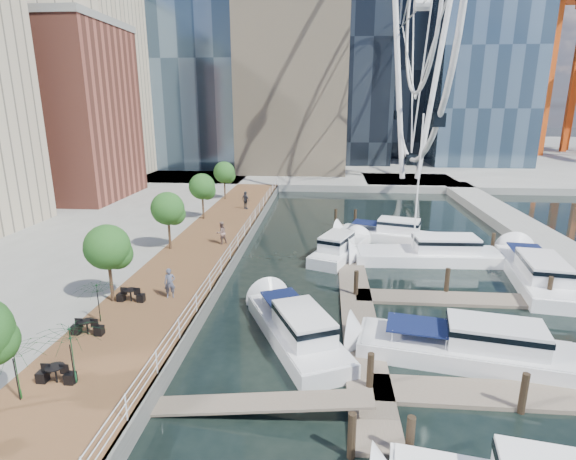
% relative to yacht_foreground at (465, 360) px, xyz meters
% --- Properties ---
extents(ground, '(520.00, 520.00, 0.00)m').
position_rel_yacht_foreground_xyz_m(ground, '(-7.88, -0.84, 0.00)').
color(ground, black).
rests_on(ground, ground).
extents(boardwalk, '(6.00, 60.00, 1.00)m').
position_rel_yacht_foreground_xyz_m(boardwalk, '(-16.88, 14.16, 0.50)').
color(boardwalk, brown).
rests_on(boardwalk, ground).
extents(seawall, '(0.25, 60.00, 1.00)m').
position_rel_yacht_foreground_xyz_m(seawall, '(-13.88, 14.16, 0.50)').
color(seawall, '#595954').
rests_on(seawall, ground).
extents(land_far, '(200.00, 114.00, 1.00)m').
position_rel_yacht_foreground_xyz_m(land_far, '(-7.88, 101.16, 0.50)').
color(land_far, gray).
rests_on(land_far, ground).
extents(breakwater, '(4.00, 60.00, 1.00)m').
position_rel_yacht_foreground_xyz_m(breakwater, '(12.12, 19.16, 0.50)').
color(breakwater, gray).
rests_on(breakwater, ground).
extents(pier, '(14.00, 12.00, 1.00)m').
position_rel_yacht_foreground_xyz_m(pier, '(6.12, 51.16, 0.50)').
color(pier, gray).
rests_on(pier, ground).
extents(railing, '(0.10, 60.00, 1.05)m').
position_rel_yacht_foreground_xyz_m(railing, '(-13.98, 14.16, 1.52)').
color(railing, white).
rests_on(railing, boardwalk).
extents(floating_docks, '(16.00, 34.00, 2.60)m').
position_rel_yacht_foreground_xyz_m(floating_docks, '(0.08, 9.14, 0.49)').
color(floating_docks, '#6D6051').
rests_on(floating_docks, ground).
extents(ferris_wheel, '(5.80, 45.60, 47.80)m').
position_rel_yacht_foreground_xyz_m(ferris_wheel, '(6.12, 51.16, 25.92)').
color(ferris_wheel, white).
rests_on(ferris_wheel, ground).
extents(street_trees, '(2.60, 42.60, 4.60)m').
position_rel_yacht_foreground_xyz_m(street_trees, '(-19.28, 13.16, 4.29)').
color(street_trees, '#3F2B1C').
rests_on(street_trees, ground).
extents(cafe_tables, '(2.50, 13.70, 0.74)m').
position_rel_yacht_foreground_xyz_m(cafe_tables, '(-18.28, -2.84, 1.37)').
color(cafe_tables, black).
rests_on(cafe_tables, ground).
extents(yacht_foreground, '(11.70, 5.12, 2.15)m').
position_rel_yacht_foreground_xyz_m(yacht_foreground, '(0.00, 0.00, 0.00)').
color(yacht_foreground, silver).
rests_on(yacht_foreground, ground).
extents(pedestrian_near, '(0.76, 0.61, 1.80)m').
position_rel_yacht_foreground_xyz_m(pedestrian_near, '(-16.08, 3.92, 1.90)').
color(pedestrian_near, '#474C5F').
rests_on(pedestrian_near, boardwalk).
extents(pedestrian_mid, '(1.15, 1.16, 1.89)m').
position_rel_yacht_foreground_xyz_m(pedestrian_mid, '(-15.49, 14.82, 1.94)').
color(pedestrian_mid, '#83645A').
rests_on(pedestrian_mid, boardwalk).
extents(pedestrian_far, '(1.22, 1.09, 1.98)m').
position_rel_yacht_foreground_xyz_m(pedestrian_far, '(-15.78, 27.90, 1.99)').
color(pedestrian_far, '#30323C').
rests_on(pedestrian_far, boardwalk).
extents(moored_yachts, '(22.27, 33.67, 11.50)m').
position_rel_yacht_foreground_xyz_m(moored_yachts, '(0.50, 12.21, 0.00)').
color(moored_yachts, white).
rests_on(moored_yachts, ground).
extents(cafe_seating, '(4.97, 9.68, 2.63)m').
position_rel_yacht_foreground_xyz_m(cafe_seating, '(-18.01, -3.97, 2.23)').
color(cafe_seating, '#113E13').
rests_on(cafe_seating, ground).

